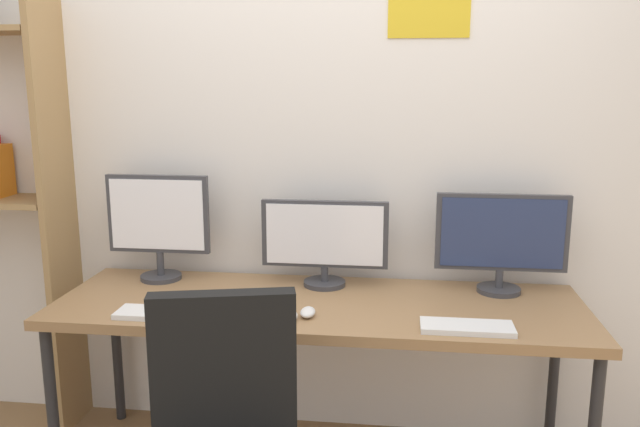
# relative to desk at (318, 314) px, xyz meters

# --- Properties ---
(wall_back) EXTENTS (4.51, 0.11, 2.60)m
(wall_back) POSITION_rel_desk_xyz_m (0.00, 0.42, 0.61)
(wall_back) COLOR silver
(wall_back) RESTS_ON ground_plane
(desk) EXTENTS (2.11, 0.68, 0.74)m
(desk) POSITION_rel_desk_xyz_m (0.00, 0.00, 0.00)
(desk) COLOR #936D47
(desk) RESTS_ON ground_plane
(monitor_left) EXTENTS (0.45, 0.18, 0.47)m
(monitor_left) POSITION_rel_desk_xyz_m (-0.73, 0.21, 0.31)
(monitor_left) COLOR #38383D
(monitor_left) RESTS_ON desk
(monitor_center) EXTENTS (0.54, 0.18, 0.37)m
(monitor_center) POSITION_rel_desk_xyz_m (0.00, 0.21, 0.25)
(monitor_center) COLOR #38383D
(monitor_center) RESTS_ON desk
(monitor_right) EXTENTS (0.54, 0.18, 0.41)m
(monitor_right) POSITION_rel_desk_xyz_m (0.73, 0.21, 0.28)
(monitor_right) COLOR #38383D
(monitor_right) RESTS_ON desk
(keyboard_left) EXTENTS (0.35, 0.13, 0.02)m
(keyboard_left) POSITION_rel_desk_xyz_m (-0.56, -0.23, 0.06)
(keyboard_left) COLOR silver
(keyboard_left) RESTS_ON desk
(keyboard_right) EXTENTS (0.33, 0.13, 0.02)m
(keyboard_right) POSITION_rel_desk_xyz_m (0.56, -0.23, 0.06)
(keyboard_right) COLOR silver
(keyboard_right) RESTS_ON desk
(mouse_left_side) EXTENTS (0.06, 0.10, 0.03)m
(mouse_left_side) POSITION_rel_desk_xyz_m (-0.02, -0.17, 0.07)
(mouse_left_side) COLOR silver
(mouse_left_side) RESTS_ON desk
(mouse_right_side) EXTENTS (0.06, 0.10, 0.03)m
(mouse_right_side) POSITION_rel_desk_xyz_m (-0.08, -0.22, 0.07)
(mouse_right_side) COLOR silver
(mouse_right_side) RESTS_ON desk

